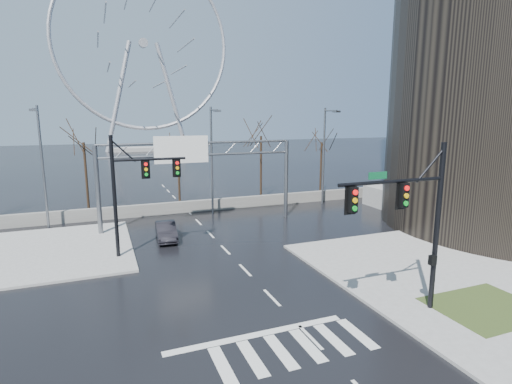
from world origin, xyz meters
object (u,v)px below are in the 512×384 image
ferris_wheel (143,50)px  signal_mast_far (132,184)px  car (166,231)px  sign_gantry (195,165)px  signal_mast_near (416,214)px

ferris_wheel → signal_mast_far: bearing=-97.2°
signal_mast_far → car: 5.68m
car → sign_gantry: bearing=48.3°
signal_mast_far → sign_gantry: signal_mast_far is taller
ferris_wheel → car: (-8.43, -83.05, -25.47)m
sign_gantry → car: 6.23m
sign_gantry → ferris_wheel: bearing=86.2°
signal_mast_far → ferris_wheel: bearing=82.8°
signal_mast_near → sign_gantry: (-5.52, 19.00, 0.31)m
signal_mast_near → car: bearing=118.2°
sign_gantry → car: bearing=-135.4°
sign_gantry → ferris_wheel: 82.91m
signal_mast_near → signal_mast_far: same height
signal_mast_far → ferris_wheel: (10.87, 86.04, 21.30)m
signal_mast_near → signal_mast_far: (-11.01, 13.00, -0.04)m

